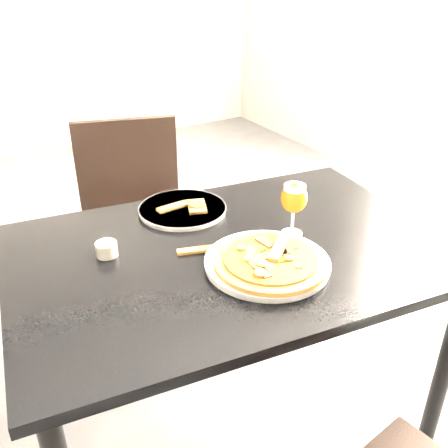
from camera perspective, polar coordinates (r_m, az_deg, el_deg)
ground at (r=1.98m, az=-13.03°, el=-20.45°), size 6.00×6.00×0.00m
dining_table at (r=1.44m, az=0.81°, el=-5.82°), size 1.29×0.95×0.75m
chair_far at (r=2.04m, az=-10.15°, el=-0.42°), size 0.53×0.53×0.92m
plate_main at (r=1.31m, az=4.94°, el=-4.47°), size 0.38×0.38×0.02m
pizza at (r=1.29m, az=5.34°, el=-4.13°), size 0.29×0.29×0.03m
plate_second at (r=1.59m, az=-4.76°, el=1.69°), size 0.30×0.30×0.01m
crust_scraps at (r=1.58m, az=-4.01°, el=2.04°), size 0.16×0.11×0.01m
loose_crust at (r=1.37m, az=-3.18°, el=-2.99°), size 0.11×0.06×0.01m
sauce_cup at (r=1.38m, az=-13.28°, el=-2.75°), size 0.06×0.06×0.04m
beer_glass at (r=1.42m, az=8.02°, el=2.91°), size 0.08×0.08×0.16m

